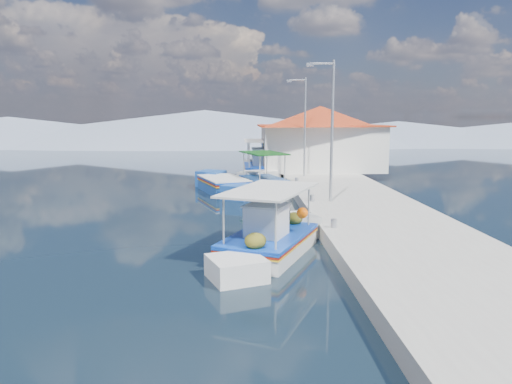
{
  "coord_description": "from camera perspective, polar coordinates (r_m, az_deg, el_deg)",
  "views": [
    {
      "loc": [
        0.8,
        -18.39,
        4.14
      ],
      "look_at": [
        1.29,
        -0.37,
        1.3
      ],
      "focal_mm": 33.46,
      "sensor_mm": 36.0,
      "label": 1
    }
  ],
  "objects": [
    {
      "name": "lamp_post_near",
      "position": [
        20.72,
        8.84,
        8.05
      ],
      "size": [
        1.21,
        0.14,
        6.0
      ],
      "color": "#A5A8AD",
      "rests_on": "quay"
    },
    {
      "name": "bollards",
      "position": [
        24.08,
        5.62,
        0.58
      ],
      "size": [
        0.2,
        17.2,
        0.3
      ],
      "color": "#A5A8AD",
      "rests_on": "quay"
    },
    {
      "name": "quay",
      "position": [
        25.22,
        10.13,
        -0.06
      ],
      "size": [
        5.0,
        44.0,
        0.5
      ],
      "primitive_type": "cube",
      "color": "#A9A79E",
      "rests_on": "ground"
    },
    {
      "name": "lamp_post_far",
      "position": [
        29.62,
        5.69,
        8.35
      ],
      "size": [
        1.21,
        0.14,
        6.0
      ],
      "color": "#A5A8AD",
      "rests_on": "quay"
    },
    {
      "name": "caique_far",
      "position": [
        33.67,
        0.66,
        2.79
      ],
      "size": [
        2.46,
        8.08,
        2.83
      ],
      "rotation": [
        0.0,
        0.0,
        -0.01
      ],
      "color": "silver",
      "rests_on": "ground"
    },
    {
      "name": "caique_blue_hull",
      "position": [
        26.66,
        -3.84,
        0.72
      ],
      "size": [
        3.5,
        6.43,
        1.22
      ],
      "rotation": [
        0.0,
        0.0,
        -0.35
      ],
      "color": "#1A499C",
      "rests_on": "ground"
    },
    {
      "name": "caique_green_canopy",
      "position": [
        27.53,
        0.94,
        1.05
      ],
      "size": [
        3.11,
        6.07,
        2.38
      ],
      "rotation": [
        0.0,
        0.0,
        -0.3
      ],
      "color": "silver",
      "rests_on": "ground"
    },
    {
      "name": "mountain_ridge",
      "position": [
        74.64,
        2.88,
        7.33
      ],
      "size": [
        171.4,
        96.0,
        5.5
      ],
      "color": "slate",
      "rests_on": "ground"
    },
    {
      "name": "harbor_building",
      "position": [
        33.85,
        7.67,
        6.56
      ],
      "size": [
        10.49,
        10.49,
        4.4
      ],
      "color": "silver",
      "rests_on": "quay"
    },
    {
      "name": "ground",
      "position": [
        18.86,
        -3.96,
        -3.74
      ],
      "size": [
        160.0,
        160.0,
        0.0
      ],
      "primitive_type": "plane",
      "color": "black",
      "rests_on": "ground"
    },
    {
      "name": "main_caique",
      "position": [
        14.57,
        1.51,
        -5.78
      ],
      "size": [
        3.73,
        6.26,
        2.25
      ],
      "rotation": [
        0.0,
        0.0,
        0.41
      ],
      "color": "silver",
      "rests_on": "ground"
    }
  ]
}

